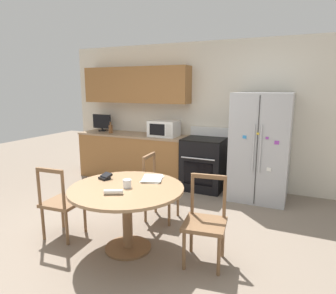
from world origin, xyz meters
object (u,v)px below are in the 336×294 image
(oven_range, at_px, (204,163))
(dining_chair_left, at_px, (62,203))
(microwave, at_px, (164,128))
(counter_bottle, at_px, (111,129))
(candle_glass, at_px, (127,184))
(refrigerator, at_px, (260,147))
(countertop_tv, at_px, (102,122))
(dining_chair_far, at_px, (160,189))
(dining_chair_right, at_px, (205,223))
(wallet, at_px, (105,177))

(oven_range, xyz_separation_m, dining_chair_left, (-1.01, -2.41, -0.03))
(microwave, distance_m, counter_bottle, 1.13)
(counter_bottle, height_order, dining_chair_left, counter_bottle)
(counter_bottle, relative_size, candle_glass, 2.60)
(refrigerator, height_order, countertop_tv, refrigerator)
(microwave, distance_m, candle_glass, 2.46)
(countertop_tv, bearing_deg, refrigerator, -3.00)
(counter_bottle, height_order, dining_chair_far, counter_bottle)
(dining_chair_right, relative_size, candle_glass, 9.82)
(dining_chair_left, bearing_deg, microwave, 80.70)
(refrigerator, relative_size, counter_bottle, 7.20)
(wallet, bearing_deg, oven_range, 76.57)
(dining_chair_right, bearing_deg, candle_glass, 0.68)
(dining_chair_far, relative_size, candle_glass, 9.82)
(refrigerator, xyz_separation_m, dining_chair_left, (-1.96, -2.35, -0.42))
(oven_range, distance_m, dining_chair_right, 2.32)
(microwave, relative_size, dining_chair_right, 0.57)
(oven_range, xyz_separation_m, countertop_tv, (-2.26, 0.10, 0.62))
(dining_chair_left, bearing_deg, counter_bottle, 107.05)
(countertop_tv, bearing_deg, dining_chair_left, -63.47)
(microwave, bearing_deg, dining_chair_far, -66.73)
(dining_chair_right, bearing_deg, counter_bottle, -46.67)
(dining_chair_left, xyz_separation_m, wallet, (0.48, 0.23, 0.32))
(dining_chair_right, relative_size, wallet, 5.77)
(oven_range, distance_m, candle_glass, 2.36)
(oven_range, distance_m, countertop_tv, 2.35)
(countertop_tv, xyz_separation_m, dining_chair_left, (1.26, -2.52, -0.65))
(oven_range, xyz_separation_m, candle_glass, (-0.12, -2.34, 0.30))
(counter_bottle, bearing_deg, refrigerator, 0.36)
(candle_glass, height_order, wallet, candle_glass)
(wallet, bearing_deg, refrigerator, 55.05)
(microwave, height_order, wallet, microwave)
(oven_range, bearing_deg, countertop_tv, 177.40)
(counter_bottle, bearing_deg, microwave, 5.19)
(refrigerator, relative_size, countertop_tv, 4.10)
(microwave, distance_m, dining_chair_left, 2.52)
(counter_bottle, relative_size, dining_chair_right, 0.26)
(dining_chair_right, height_order, candle_glass, dining_chair_right)
(oven_range, relative_size, dining_chair_far, 1.20)
(refrigerator, distance_m, countertop_tv, 3.23)
(countertop_tv, distance_m, counter_bottle, 0.40)
(oven_range, bearing_deg, dining_chair_far, -96.28)
(candle_glass, xyz_separation_m, wallet, (-0.40, 0.15, -0.01))
(candle_glass, relative_size, wallet, 0.59)
(candle_glass, bearing_deg, countertop_tv, 131.26)
(dining_chair_left, relative_size, wallet, 5.77)
(dining_chair_far, bearing_deg, counter_bottle, -131.19)
(dining_chair_far, xyz_separation_m, candle_glass, (0.04, -0.88, 0.33))
(counter_bottle, bearing_deg, oven_range, 2.51)
(dining_chair_left, bearing_deg, wallet, 21.17)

